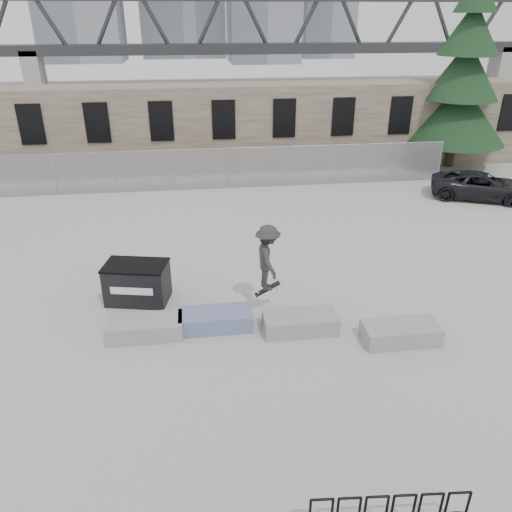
{
  "coord_description": "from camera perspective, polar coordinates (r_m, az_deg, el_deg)",
  "views": [
    {
      "loc": [
        -1.73,
        -11.42,
        7.84
      ],
      "look_at": [
        0.0,
        1.93,
        1.3
      ],
      "focal_mm": 35.0,
      "sensor_mm": 36.0,
      "label": 1
    }
  ],
  "objects": [
    {
      "name": "planter_offset",
      "position": [
        13.87,
        16.21,
        -8.37
      ],
      "size": [
        2.0,
        0.9,
        0.5
      ],
      "color": "#979794",
      "rests_on": "ground"
    },
    {
      "name": "planter_far_left",
      "position": [
        13.84,
        -12.56,
        -7.95
      ],
      "size": [
        2.0,
        0.9,
        0.5
      ],
      "color": "#979794",
      "rests_on": "ground"
    },
    {
      "name": "skateboarder",
      "position": [
        13.93,
        1.35,
        -0.23
      ],
      "size": [
        0.84,
        1.31,
        2.14
      ],
      "rotation": [
        0.0,
        0.0,
        1.67
      ],
      "color": "#2E2D31",
      "rests_on": "ground"
    },
    {
      "name": "stone_wall",
      "position": [
        28.27,
        -3.86,
        14.46
      ],
      "size": [
        36.0,
        2.58,
        4.5
      ],
      "color": "#66584B",
      "rests_on": "ground"
    },
    {
      "name": "ground",
      "position": [
        13.96,
        1.03,
        -8.27
      ],
      "size": [
        120.0,
        120.0,
        0.0
      ],
      "primitive_type": "plane",
      "color": "#B2B2AD",
      "rests_on": "ground"
    },
    {
      "name": "suv",
      "position": [
        25.79,
        24.3,
        7.34
      ],
      "size": [
        4.88,
        3.62,
        1.23
      ],
      "primitive_type": "imported",
      "rotation": [
        0.0,
        0.0,
        1.17
      ],
      "color": "black",
      "rests_on": "ground"
    },
    {
      "name": "planter_center_left",
      "position": [
        13.9,
        -4.69,
        -7.18
      ],
      "size": [
        2.0,
        0.9,
        0.5
      ],
      "color": "#314895",
      "rests_on": "ground"
    },
    {
      "name": "planter_center_right",
      "position": [
        13.78,
        5.07,
        -7.52
      ],
      "size": [
        2.0,
        0.9,
        0.5
      ],
      "color": "#979794",
      "rests_on": "ground"
    },
    {
      "name": "spruce_tree",
      "position": [
        30.23,
        22.55,
        17.95
      ],
      "size": [
        5.35,
        5.35,
        11.5
      ],
      "color": "#38281E",
      "rests_on": "ground"
    },
    {
      "name": "truss_bridge",
      "position": [
        67.55,
        2.84,
        22.74
      ],
      "size": [
        70.0,
        3.0,
        9.8
      ],
      "color": "#2D3033",
      "rests_on": "ground"
    },
    {
      "name": "dumpster",
      "position": [
        15.35,
        -13.41,
        -2.96
      ],
      "size": [
        2.04,
        1.49,
        1.21
      ],
      "rotation": [
        0.0,
        0.0,
        -0.21
      ],
      "color": "black",
      "rests_on": "ground"
    },
    {
      "name": "chainlink_fence",
      "position": [
        24.93,
        -3.18,
        10.03
      ],
      "size": [
        22.06,
        0.06,
        2.02
      ],
      "color": "gray",
      "rests_on": "ground"
    }
  ]
}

